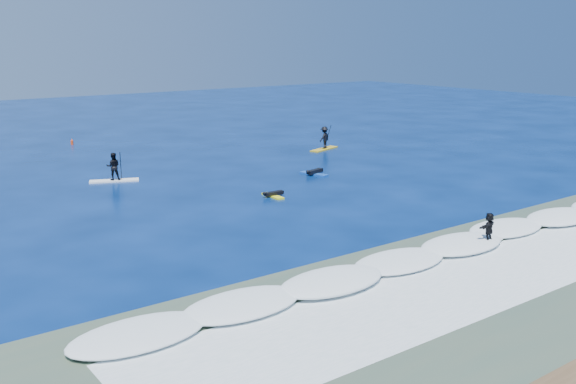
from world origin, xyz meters
TOP-DOWN VIEW (x-y plane):
  - ground at (0.00, 0.00)m, footprint 160.00×160.00m
  - shallow_water at (0.00, -14.00)m, footprint 90.00×13.00m
  - breaking_wave at (0.00, -10.00)m, footprint 40.00×6.00m
  - whitewater at (0.00, -13.00)m, footprint 34.00×5.00m
  - sup_paddler_center at (-6.63, 13.44)m, footprint 3.35×2.01m
  - sup_paddler_right at (13.15, 14.83)m, footprint 3.45×1.86m
  - prone_paddler_near at (-0.38, 3.43)m, footprint 1.47×1.86m
  - prone_paddler_far at (5.80, 7.07)m, footprint 1.73×2.26m
  - wave_surfer at (2.17, -10.55)m, footprint 2.15×0.96m
  - marker_buoy at (-3.87, 30.56)m, footprint 0.24×0.24m

SIDE VIEW (x-z plane):
  - ground at x=0.00m, z-range 0.00..0.00m
  - breaking_wave at x=0.00m, z-range -0.15..0.15m
  - whitewater at x=0.00m, z-range -0.01..0.01m
  - shallow_water at x=0.00m, z-range 0.00..0.01m
  - prone_paddler_near at x=-0.38m, z-range -0.06..0.33m
  - prone_paddler_far at x=5.80m, z-range -0.07..0.38m
  - marker_buoy at x=-3.87m, z-range -0.04..0.55m
  - wave_surfer at x=2.17m, z-range 0.09..1.60m
  - sup_paddler_center at x=-6.63m, z-range -0.29..2.01m
  - sup_paddler_right at x=13.15m, z-range -0.26..2.10m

